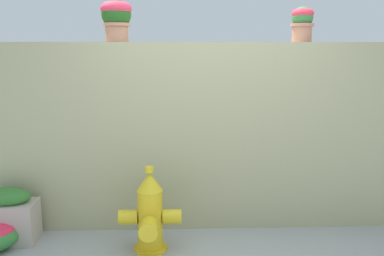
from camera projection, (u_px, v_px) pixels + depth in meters
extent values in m
cube|color=tan|center=(208.00, 136.00, 4.50)|extent=(6.52, 0.35, 1.93)
cylinder|color=#AF765A|center=(117.00, 33.00, 4.25)|extent=(0.23, 0.23, 0.19)
cylinder|color=#AF765A|center=(117.00, 25.00, 4.24)|extent=(0.27, 0.27, 0.03)
sphere|color=#20521A|center=(116.00, 14.00, 4.22)|extent=(0.30, 0.30, 0.30)
ellipsoid|color=#DB344E|center=(116.00, 9.00, 4.21)|extent=(0.31, 0.31, 0.16)
cylinder|color=#B5765D|center=(302.00, 33.00, 4.34)|extent=(0.20, 0.20, 0.19)
cylinder|color=#B5765D|center=(302.00, 25.00, 4.33)|extent=(0.23, 0.23, 0.03)
sphere|color=#377538|center=(303.00, 17.00, 4.31)|extent=(0.21, 0.21, 0.21)
ellipsoid|color=#E53145|center=(303.00, 14.00, 4.31)|extent=(0.22, 0.22, 0.12)
cylinder|color=gold|center=(151.00, 248.00, 4.03)|extent=(0.31, 0.31, 0.03)
cylinder|color=gold|center=(150.00, 220.00, 3.98)|extent=(0.23, 0.23, 0.58)
cone|color=gold|center=(150.00, 181.00, 3.91)|extent=(0.24, 0.24, 0.18)
cylinder|color=gold|center=(149.00, 169.00, 3.89)|extent=(0.08, 0.08, 0.05)
cylinder|color=gold|center=(128.00, 217.00, 3.97)|extent=(0.18, 0.13, 0.13)
cylinder|color=gold|center=(172.00, 217.00, 3.98)|extent=(0.18, 0.13, 0.13)
cylinder|color=gold|center=(149.00, 229.00, 3.77)|extent=(0.17, 0.19, 0.17)
cube|color=#AC9E91|center=(8.00, 222.00, 4.17)|extent=(0.56, 0.32, 0.40)
ellipsoid|color=#31702D|center=(6.00, 197.00, 4.12)|extent=(0.47, 0.27, 0.18)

